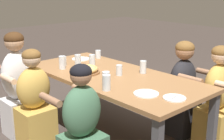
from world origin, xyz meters
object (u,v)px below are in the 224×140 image
drinking_glass_g (106,83)px  diner_far_right (217,103)px  drinking_glass_a (119,71)px  drinking_glass_i (62,63)px  diner_near_left (18,88)px  empty_plate_a (146,94)px  drinking_glass_b (92,61)px  pizza_board_main (85,70)px  drinking_glass_e (106,80)px  drinking_glass_h (64,61)px  drinking_glass_c (78,61)px  drinking_glass_d (143,68)px  diner_near_midleft (34,103)px  diner_near_midright (82,130)px  diner_far_midright (182,92)px  empty_plate_c (81,59)px  empty_plate_b (174,98)px  drinking_glass_f (98,54)px

drinking_glass_g → diner_far_right: diner_far_right is taller
drinking_glass_a → drinking_glass_i: drinking_glass_i is taller
diner_near_left → diner_far_right: diner_near_left is taller
empty_plate_a → drinking_glass_b: (-1.06, 0.25, 0.06)m
pizza_board_main → drinking_glass_e: size_ratio=2.23×
drinking_glass_b → drinking_glass_h: drinking_glass_b is taller
drinking_glass_c → drinking_glass_g: size_ratio=0.96×
drinking_glass_a → drinking_glass_d: (0.11, 0.25, 0.01)m
drinking_glass_b → drinking_glass_i: (-0.13, -0.33, 0.00)m
drinking_glass_i → diner_near_midleft: diner_near_midleft is taller
drinking_glass_i → diner_near_midright: bearing=-24.8°
pizza_board_main → diner_near_midleft: size_ratio=0.30×
diner_near_midleft → diner_far_right: (1.28, 1.38, 0.02)m
drinking_glass_b → drinking_glass_h: size_ratio=1.27×
diner_near_midright → drinking_glass_a: bearing=23.2°
drinking_glass_a → drinking_glass_g: bearing=-57.2°
drinking_glass_d → diner_far_midright: (0.24, 0.41, -0.31)m
diner_near_midleft → drinking_glass_c: bearing=6.8°
drinking_glass_b → drinking_glass_d: same height
empty_plate_c → diner_far_midright: (1.18, 0.53, -0.25)m
diner_far_right → drinking_glass_b: bearing=-63.6°
drinking_glass_e → diner_far_right: bearing=59.3°
drinking_glass_g → drinking_glass_h: 1.01m
empty_plate_b → drinking_glass_i: size_ratio=1.32×
drinking_glass_i → diner_far_midright: 1.39m
empty_plate_a → drinking_glass_f: bearing=157.2°
empty_plate_b → drinking_glass_b: bearing=173.3°
drinking_glass_a → drinking_glass_h: drinking_glass_a is taller
empty_plate_c → drinking_glass_d: bearing=7.5°
empty_plate_c → drinking_glass_a: drinking_glass_a is taller
drinking_glass_i → drinking_glass_b: bearing=68.6°
drinking_glass_h → drinking_glass_a: bearing=15.9°
drinking_glass_b → drinking_glass_g: bearing=-30.2°
pizza_board_main → drinking_glass_c: 0.29m
drinking_glass_a → drinking_glass_g: size_ratio=0.78×
drinking_glass_h → drinking_glass_d: bearing=28.3°
pizza_board_main → drinking_glass_a: 0.38m
drinking_glass_c → drinking_glass_h: bearing=-144.0°
empty_plate_c → drinking_glass_e: bearing=-24.6°
pizza_board_main → diner_near_midleft: diner_near_midleft is taller
empty_plate_a → diner_far_midright: (-0.22, 0.87, -0.25)m
diner_near_left → diner_far_midright: (1.22, 1.38, -0.05)m
empty_plate_c → diner_near_left: (-0.04, -0.85, -0.20)m
drinking_glass_e → drinking_glass_f: size_ratio=1.42×
drinking_glass_b → diner_near_left: size_ratio=0.11×
drinking_glass_a → drinking_glass_f: 0.81m
drinking_glass_d → diner_near_left: 1.41m
drinking_glass_g → drinking_glass_b: bearing=149.8°
empty_plate_a → drinking_glass_d: drinking_glass_d is taller
drinking_glass_d → drinking_glass_h: size_ratio=1.28×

